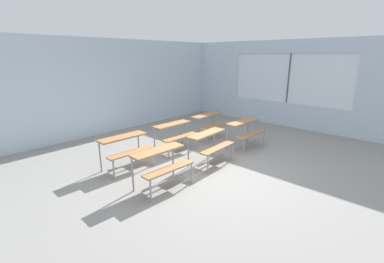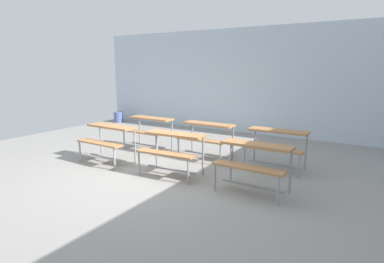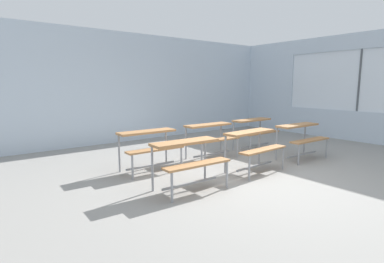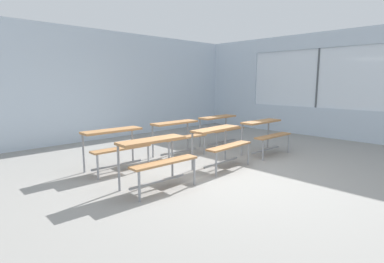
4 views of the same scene
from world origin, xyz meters
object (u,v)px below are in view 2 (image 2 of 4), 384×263
object	(u,v)px
desk_bench_r0c2	(254,156)
desk_bench_r1c1	(206,132)
trash_bin	(118,117)
desk_bench_r0c0	(107,135)
desk_bench_r1c2	(276,140)
desk_bench_r0c1	(172,144)
desk_bench_r1c0	(148,126)

from	to	relation	value
desk_bench_r0c2	desk_bench_r1c1	bearing A→B (deg)	142.75
desk_bench_r1c1	trash_bin	distance (m)	5.39
desk_bench_r1c1	desk_bench_r0c0	bearing A→B (deg)	-139.66
desk_bench_r0c2	trash_bin	distance (m)	7.28
desk_bench_r1c1	desk_bench_r1c2	world-z (taller)	same
desk_bench_r0c0	desk_bench_r0c1	world-z (taller)	same
desk_bench_r0c0	desk_bench_r0c1	size ratio (longest dim) A/B	0.99
desk_bench_r0c0	desk_bench_r0c2	size ratio (longest dim) A/B	1.00
desk_bench_r1c0	trash_bin	xyz separation A→B (m)	(-3.29, 2.40, -0.38)
desk_bench_r1c1	desk_bench_r1c0	bearing A→B (deg)	-178.17
desk_bench_r0c1	desk_bench_r1c2	size ratio (longest dim) A/B	1.02
desk_bench_r0c2	trash_bin	xyz separation A→B (m)	(-6.32, 3.60, -0.38)
desk_bench_r0c1	desk_bench_r1c2	distance (m)	1.95
desk_bench_r0c0	desk_bench_r1c2	xyz separation A→B (m)	(3.03, 1.30, 0.00)
desk_bench_r0c0	desk_bench_r1c1	size ratio (longest dim) A/B	1.01
desk_bench_r0c1	trash_bin	distance (m)	6.01
desk_bench_r1c0	trash_bin	size ratio (longest dim) A/B	3.11
desk_bench_r1c0	trash_bin	distance (m)	4.09
desk_bench_r1c1	desk_bench_r1c2	distance (m)	1.47
desk_bench_r0c0	desk_bench_r1c0	world-z (taller)	same
desk_bench_r0c0	desk_bench_r0c1	distance (m)	1.53
desk_bench_r1c2	desk_bench_r0c0	bearing A→B (deg)	-157.04
desk_bench_r0c0	desk_bench_r1c1	bearing A→B (deg)	41.12
desk_bench_r0c0	desk_bench_r1c0	size ratio (longest dim) A/B	1.01
desk_bench_r1c0	trash_bin	bearing A→B (deg)	145.44
desk_bench_r1c0	desk_bench_r1c1	bearing A→B (deg)	2.03
desk_bench_r0c2	desk_bench_r1c2	world-z (taller)	same
desk_bench_r0c0	desk_bench_r1c2	world-z (taller)	same
desk_bench_r0c0	desk_bench_r0c1	bearing A→B (deg)	3.79
desk_bench_r0c2	desk_bench_r1c0	world-z (taller)	same
desk_bench_r0c2	desk_bench_r0c0	bearing A→B (deg)	-177.20
desk_bench_r1c0	desk_bench_r0c2	bearing A→B (deg)	-20.29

